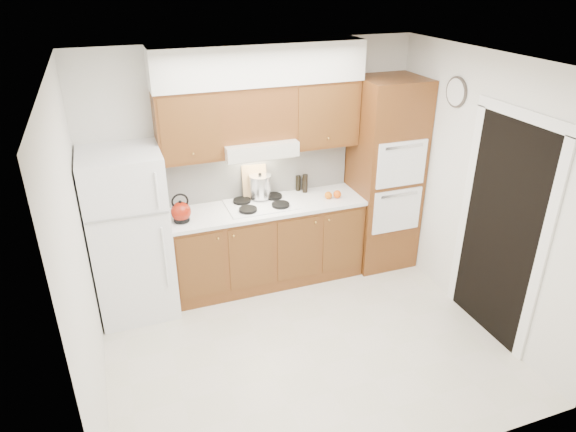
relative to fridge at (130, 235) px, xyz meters
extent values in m
plane|color=beige|center=(1.41, -1.14, -0.86)|extent=(3.60, 3.60, 0.00)
plane|color=white|center=(1.41, -1.14, 1.74)|extent=(3.60, 3.60, 0.00)
cube|color=silver|center=(1.41, 0.36, 0.44)|extent=(3.60, 0.02, 2.60)
cube|color=silver|center=(-0.40, -1.14, 0.44)|extent=(0.02, 3.00, 2.60)
cube|color=silver|center=(3.21, -1.14, 0.44)|extent=(0.02, 3.00, 2.60)
cube|color=white|center=(0.00, 0.00, 0.00)|extent=(0.75, 0.72, 1.72)
cube|color=brown|center=(1.43, 0.06, -0.41)|extent=(2.11, 0.60, 0.90)
cube|color=white|center=(1.43, 0.05, 0.06)|extent=(2.13, 0.62, 0.04)
cube|color=white|center=(1.43, 0.34, 0.36)|extent=(2.11, 0.03, 0.56)
cube|color=brown|center=(2.85, 0.03, 0.24)|extent=(0.70, 0.65, 2.20)
cube|color=brown|center=(0.69, 0.19, 0.99)|extent=(0.63, 0.33, 0.70)
cube|color=brown|center=(2.12, 0.19, 0.99)|extent=(0.73, 0.33, 0.70)
cube|color=silver|center=(1.38, 0.13, 0.71)|extent=(0.75, 0.45, 0.15)
cube|color=brown|center=(1.38, 0.19, 1.06)|extent=(0.75, 0.33, 0.55)
cube|color=silver|center=(1.43, 0.18, 1.54)|extent=(2.13, 0.36, 0.40)
cube|color=white|center=(1.38, 0.07, 0.09)|extent=(0.74, 0.50, 0.01)
cube|color=black|center=(3.19, -1.49, 0.19)|extent=(0.02, 0.90, 2.10)
cylinder|color=#3F3833|center=(3.19, -0.59, 1.29)|extent=(0.02, 0.30, 0.30)
sphere|color=maroon|center=(0.51, -0.04, 0.19)|extent=(0.25, 0.25, 0.20)
cube|color=tan|center=(1.37, 0.28, 0.28)|extent=(0.28, 0.11, 0.35)
cylinder|color=silver|center=(1.42, 0.22, 0.23)|extent=(0.30, 0.30, 0.24)
cylinder|color=black|center=(1.95, 0.24, 0.19)|extent=(0.07, 0.07, 0.21)
cylinder|color=black|center=(1.90, 0.31, 0.17)|extent=(0.07, 0.07, 0.18)
cylinder|color=black|center=(1.97, 0.31, 0.15)|extent=(0.07, 0.07, 0.14)
sphere|color=#DB5B0B|center=(2.23, -0.04, 0.12)|extent=(0.11, 0.11, 0.09)
sphere|color=#EA580C|center=(2.13, -0.02, 0.12)|extent=(0.10, 0.10, 0.08)
camera|label=1|loc=(-0.06, -4.74, 2.39)|focal=32.00mm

